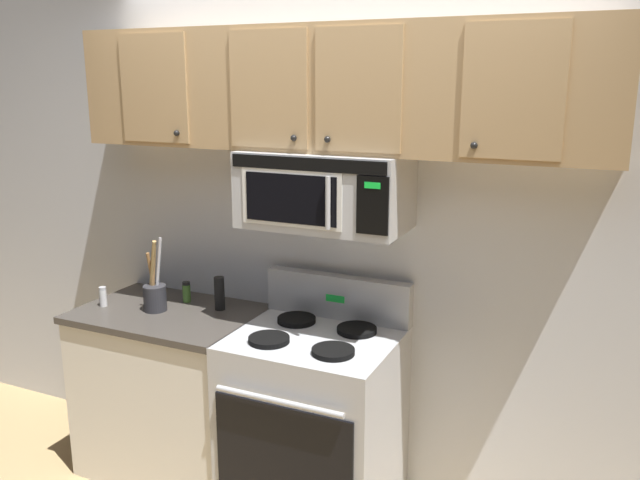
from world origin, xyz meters
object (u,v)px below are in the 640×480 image
Objects in this scene: over_range_microwave at (325,190)px; pepper_mill at (219,293)px; utensil_crock_charcoal at (155,293)px; spice_jar at (187,292)px; stove_range at (314,420)px; salt_shaker at (103,297)px.

over_range_microwave is 4.33× the size of pepper_mill.
utensil_crock_charcoal is 0.20m from spice_jar.
utensil_crock_charcoal reaches higher than pepper_mill.
pepper_mill is at bearing 167.70° from stove_range.
stove_range is at bearing 3.89° from salt_shaker.
stove_range is 1.11m from over_range_microwave.
utensil_crock_charcoal is 0.30m from salt_shaker.
utensil_crock_charcoal is at bearing -153.05° from pepper_mill.
over_range_microwave is 1.04m from spice_jar.
spice_jar is (-0.83, 0.16, 0.49)m from stove_range.
utensil_crock_charcoal reaches higher than spice_jar.
stove_range reaches higher than pepper_mill.
over_range_microwave reaches higher than pepper_mill.
salt_shaker is 0.60× the size of pepper_mill.
pepper_mill is at bearing 26.95° from utensil_crock_charcoal.
stove_range is at bearing 1.19° from utensil_crock_charcoal.
spice_jar is (-0.23, 0.03, -0.03)m from pepper_mill.
stove_range is 10.66× the size of salt_shaker.
utensil_crock_charcoal is at bearing -110.31° from spice_jar.
utensil_crock_charcoal is (-0.90, -0.14, -0.58)m from over_range_microwave.
pepper_mill reaches higher than spice_jar.
stove_range is 2.90× the size of utensil_crock_charcoal.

